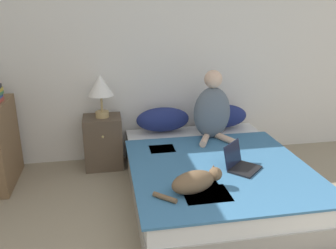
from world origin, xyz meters
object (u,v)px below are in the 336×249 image
Objects in this scene: pillow_near at (163,119)px; bookshelf at (0,144)px; laptop_open at (241,164)px; person_sitting at (212,110)px; nightstand at (103,142)px; bed at (213,177)px; cat_tabby at (195,181)px; pillow_far at (221,116)px; table_lamp at (101,87)px.

pillow_near is 0.70× the size of bookshelf.
person_sitting is at bearing 48.69° from laptop_open.
nightstand is 1.08m from bookshelf.
pillow_near is 0.74m from nightstand.
pillow_near is 1.25m from laptop_open.
cat_tabby is (-0.34, -0.60, 0.29)m from bed.
pillow_near is 1.46m from cat_tabby.
person_sitting is at bearing 50.58° from cat_tabby.
pillow_far reaches higher than bed.
person_sitting is (-0.22, -0.31, 0.18)m from pillow_far.
pillow_far is at bearing 47.74° from cat_tabby.
person_sitting is (0.50, -0.31, 0.18)m from pillow_near.
nightstand is at bearing 94.30° from laptop_open.
pillow_far reaches higher than cat_tabby.
laptop_open is 0.44× the size of bookshelf.
pillow_far is at bearing 67.51° from bed.
nightstand is at bearing -179.49° from pillow_far.
cat_tabby is at bearing 169.70° from laptop_open.
nightstand is 0.69× the size of bookshelf.
laptop_open is 1.73m from table_lamp.
laptop_open is (-0.19, -1.13, -0.09)m from pillow_far.
table_lamp is at bearing -179.31° from pillow_far.
person_sitting is 1.58× the size of table_lamp.
bookshelf is (-2.25, 0.08, -0.27)m from person_sitting.
bed is 0.40m from laptop_open.
bookshelf is (-2.28, 0.89, 0.00)m from laptop_open.
bed is 1.00m from pillow_far.
bed is 4.26× the size of table_lamp.
nightstand is at bearing 153.44° from table_lamp.
bed is 0.75m from cat_tabby.
bed is 3.31× the size of pillow_far.
pillow_far is 1.15m from laptop_open.
pillow_far reaches higher than nightstand.
cat_tabby is (-0.70, -1.46, -0.05)m from pillow_far.
nightstand is (-1.06, 0.85, 0.11)m from bed.
laptop_open reaches higher than bed.
person_sitting is at bearing -14.04° from table_lamp.
table_lamp is at bearing 165.96° from person_sitting.
table_lamp is 1.19m from bookshelf.
bookshelf is (-2.11, 0.63, 0.25)m from bed.
bookshelf is at bearing -168.29° from table_lamp.
bookshelf is (-2.47, -0.24, -0.09)m from pillow_far.
pillow_near is 1.07× the size of cat_tabby.
person_sitting is 1.30× the size of cat_tabby.
table_lamp reaches higher than bed.
pillow_far is at bearing 5.47° from bookshelf.
bed is 1.00m from pillow_near.
table_lamp is at bearing 11.71° from bookshelf.
cat_tabby is at bearing -63.75° from nightstand.
table_lamp is 0.55× the size of bookshelf.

